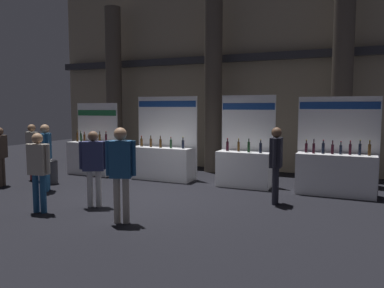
# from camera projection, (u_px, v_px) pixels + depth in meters

# --- Properties ---
(ground_plane) EXTENTS (26.72, 26.72, 0.00)m
(ground_plane) POSITION_uv_depth(u_px,v_px,m) (153.00, 197.00, 9.02)
(ground_plane) COLOR black
(hall_colonnade) EXTENTS (13.36, 1.31, 6.85)m
(hall_colonnade) POSITION_uv_depth(u_px,v_px,m) (221.00, 73.00, 12.96)
(hall_colonnade) COLOR gray
(hall_colonnade) RESTS_ON ground_plane
(exhibitor_booth_0) EXTENTS (1.56, 0.71, 2.27)m
(exhibitor_booth_0) POSITION_uv_depth(u_px,v_px,m) (92.00, 155.00, 12.09)
(exhibitor_booth_0) COLOR white
(exhibitor_booth_0) RESTS_ON ground_plane
(exhibitor_booth_1) EXTENTS (1.97, 0.66, 2.46)m
(exhibitor_booth_1) POSITION_uv_depth(u_px,v_px,m) (163.00, 159.00, 11.20)
(exhibitor_booth_1) COLOR white
(exhibitor_booth_1) RESTS_ON ground_plane
(exhibitor_booth_2) EXTENTS (1.50, 0.66, 2.46)m
(exhibitor_booth_2) POSITION_uv_depth(u_px,v_px,m) (245.00, 164.00, 10.18)
(exhibitor_booth_2) COLOR white
(exhibitor_booth_2) RESTS_ON ground_plane
(exhibitor_booth_3) EXTENTS (1.92, 0.66, 2.40)m
(exhibitor_booth_3) POSITION_uv_depth(u_px,v_px,m) (336.00, 170.00, 9.20)
(exhibitor_booth_3) COLOR white
(exhibitor_booth_3) RESTS_ON ground_plane
(trash_bin) EXTENTS (0.33, 0.33, 0.66)m
(trash_bin) POSITION_uv_depth(u_px,v_px,m) (52.00, 172.00, 10.57)
(trash_bin) COLOR #38383D
(trash_bin) RESTS_ON ground_plane
(visitor_0) EXTENTS (0.26, 0.52, 1.70)m
(visitor_0) POSITION_uv_depth(u_px,v_px,m) (276.00, 159.00, 8.28)
(visitor_0) COLOR #23232D
(visitor_0) RESTS_ON ground_plane
(visitor_1) EXTENTS (0.52, 0.38, 1.77)m
(visitor_1) POSITION_uv_depth(u_px,v_px,m) (121.00, 166.00, 6.89)
(visitor_1) COLOR #ADA393
(visitor_1) RESTS_ON ground_plane
(visitor_2) EXTENTS (0.54, 0.42, 1.64)m
(visitor_2) POSITION_uv_depth(u_px,v_px,m) (94.00, 161.00, 8.05)
(visitor_2) COLOR silver
(visitor_2) RESTS_ON ground_plane
(visitor_3) EXTENTS (0.54, 0.28, 1.62)m
(visitor_3) POSITION_uv_depth(u_px,v_px,m) (38.00, 166.00, 7.60)
(visitor_3) COLOR navy
(visitor_3) RESTS_ON ground_plane
(visitor_5) EXTENTS (0.38, 0.47, 1.71)m
(visitor_5) POSITION_uv_depth(u_px,v_px,m) (46.00, 152.00, 9.60)
(visitor_5) COLOR navy
(visitor_5) RESTS_ON ground_plane
(visitor_6) EXTENTS (0.31, 0.48, 1.60)m
(visitor_6) POSITION_uv_depth(u_px,v_px,m) (0.00, 152.00, 10.18)
(visitor_6) COLOR #47382D
(visitor_6) RESTS_ON ground_plane
(visitor_7) EXTENTS (0.55, 0.32, 1.64)m
(visitor_7) POSITION_uv_depth(u_px,v_px,m) (32.00, 147.00, 11.01)
(visitor_7) COLOR maroon
(visitor_7) RESTS_ON ground_plane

